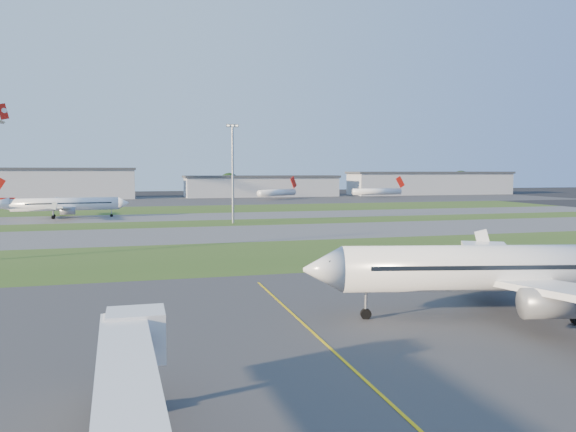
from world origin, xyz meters
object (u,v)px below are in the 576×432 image
object	(u,v)px
airliner_taxiing	(64,205)
mini_jet_far	(377,191)
airliner_parked	(525,269)
mini_jet_near	(277,193)
light_mast_centre	(233,167)
jet_bridge	(128,429)

from	to	relation	value
airliner_taxiing	mini_jet_far	world-z (taller)	airliner_taxiing
airliner_parked	airliner_taxiing	size ratio (longest dim) A/B	1.15
mini_jet_near	light_mast_centre	xyz separation A→B (m)	(-41.12, -116.52, 11.53)
airliner_parked	mini_jet_far	distance (m)	232.15
mini_jet_near	mini_jet_far	distance (m)	52.09
airliner_parked	mini_jet_far	size ratio (longest dim) A/B	1.45
light_mast_centre	jet_bridge	bearing A→B (deg)	-101.38
light_mast_centre	mini_jet_far	bearing A→B (deg)	51.39
airliner_taxiing	mini_jet_near	size ratio (longest dim) A/B	1.52
jet_bridge	mini_jet_far	bearing A→B (deg)	63.81
airliner_parked	light_mast_centre	xyz separation A→B (m)	(-10.89, 100.34, 10.20)
mini_jet_near	mini_jet_far	world-z (taller)	same
airliner_taxiing	mini_jet_far	size ratio (longest dim) A/B	1.27
airliner_taxiing	airliner_parked	bearing A→B (deg)	107.23
airliner_taxiing	mini_jet_near	distance (m)	122.55
jet_bridge	airliner_parked	bearing A→B (deg)	32.68
airliner_taxiing	mini_jet_far	xyz separation A→B (m)	(137.77, 87.83, -0.69)
jet_bridge	airliner_taxiing	size ratio (longest dim) A/B	0.74
airliner_parked	light_mast_centre	bearing A→B (deg)	108.52
light_mast_centre	airliner_taxiing	bearing A→B (deg)	147.04
jet_bridge	light_mast_centre	world-z (taller)	light_mast_centre
mini_jet_near	airliner_taxiing	bearing A→B (deg)	-171.34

